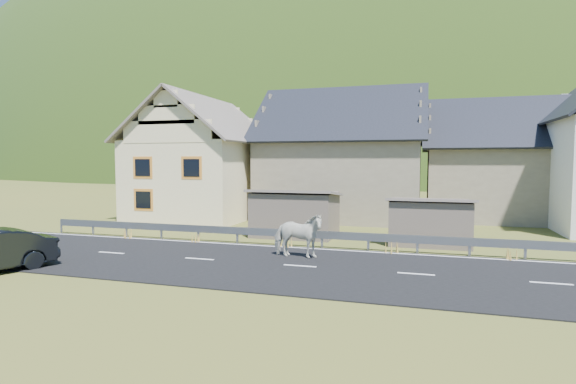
% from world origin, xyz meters
% --- Properties ---
extents(ground, '(160.00, 160.00, 0.00)m').
position_xyz_m(ground, '(0.00, 0.00, 0.00)').
color(ground, '#454F22').
rests_on(ground, ground).
extents(road, '(60.00, 7.00, 0.04)m').
position_xyz_m(road, '(0.00, 0.00, 0.02)').
color(road, black).
rests_on(road, ground).
extents(lane_markings, '(60.00, 6.60, 0.01)m').
position_xyz_m(lane_markings, '(0.00, 0.00, 0.04)').
color(lane_markings, silver).
rests_on(lane_markings, road).
extents(guardrail, '(28.10, 0.09, 0.75)m').
position_xyz_m(guardrail, '(-0.00, 3.68, 0.56)').
color(guardrail, '#93969B').
rests_on(guardrail, ground).
extents(shed_left, '(4.30, 3.30, 2.40)m').
position_xyz_m(shed_left, '(-2.00, 6.50, 1.10)').
color(shed_left, '#726356').
rests_on(shed_left, ground).
extents(shed_right, '(3.80, 2.90, 2.20)m').
position_xyz_m(shed_right, '(4.50, 6.00, 1.00)').
color(shed_right, '#726356').
rests_on(shed_right, ground).
extents(house_cream, '(7.80, 9.80, 8.30)m').
position_xyz_m(house_cream, '(-10.00, 12.00, 4.36)').
color(house_cream, beige).
rests_on(house_cream, ground).
extents(house_stone_a, '(10.80, 9.80, 8.90)m').
position_xyz_m(house_stone_a, '(-1.00, 15.00, 4.63)').
color(house_stone_a, gray).
rests_on(house_stone_a, ground).
extents(house_stone_b, '(9.80, 8.80, 8.10)m').
position_xyz_m(house_stone_b, '(9.00, 17.00, 4.24)').
color(house_stone_b, gray).
rests_on(house_stone_b, ground).
extents(mountain, '(440.00, 280.00, 260.00)m').
position_xyz_m(mountain, '(5.00, 180.00, -20.00)').
color(mountain, '#1A350F').
rests_on(mountain, ground).
extents(conifer_patch, '(76.00, 50.00, 28.00)m').
position_xyz_m(conifer_patch, '(-55.00, 110.00, 6.00)').
color(conifer_patch, black).
rests_on(conifer_patch, ground).
extents(horse, '(1.05, 2.13, 1.76)m').
position_xyz_m(horse, '(-0.45, 1.32, 0.92)').
color(horse, beige).
rests_on(horse, road).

